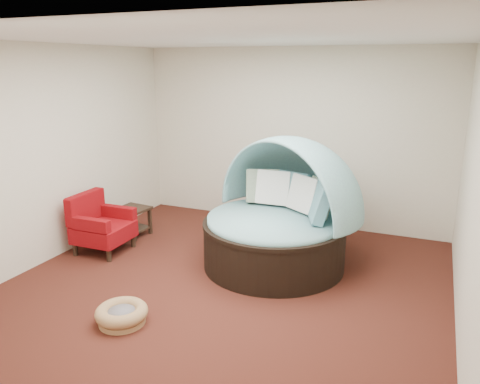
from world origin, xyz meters
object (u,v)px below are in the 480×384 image
at_px(side_table, 133,218).
at_px(red_armchair, 100,225).
at_px(pet_basket, 122,314).
at_px(canopy_daybed, 281,207).

bearing_deg(side_table, red_armchair, -94.46).
bearing_deg(side_table, pet_basket, -57.24).
relative_size(pet_basket, side_table, 1.34).
distance_m(pet_basket, red_armchair, 2.07).
relative_size(red_armchair, side_table, 1.64).
xyz_separation_m(canopy_daybed, red_armchair, (-2.44, -0.56, -0.40)).
xyz_separation_m(canopy_daybed, side_table, (-2.39, 0.11, -0.50)).
bearing_deg(pet_basket, canopy_daybed, 63.60).
bearing_deg(pet_basket, red_armchair, 134.30).
xyz_separation_m(red_armchair, side_table, (0.05, 0.68, -0.10)).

